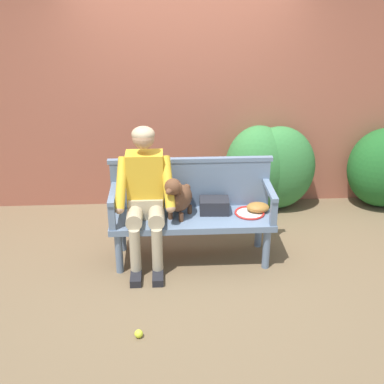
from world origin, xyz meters
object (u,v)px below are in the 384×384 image
sports_bag (214,206)px  tennis_ball (139,334)px  garden_bench (192,222)px  person_seated (145,192)px  dog_on_bench (178,197)px  tennis_racket (250,212)px  baseball_glove (258,207)px

sports_bag → tennis_ball: size_ratio=4.24×
garden_bench → person_seated: size_ratio=1.15×
dog_on_bench → tennis_racket: 0.73m
garden_bench → tennis_racket: 0.57m
dog_on_bench → garden_bench: bearing=10.4°
garden_bench → person_seated: bearing=-177.8°
dog_on_bench → tennis_racket: (0.69, 0.07, -0.21)m
sports_bag → baseball_glove: bearing=-1.5°
dog_on_bench → tennis_racket: size_ratio=0.75×
sports_bag → tennis_ball: (-0.70, -1.21, -0.50)m
garden_bench → person_seated: 0.55m
tennis_racket → tennis_ball: bearing=-131.4°
baseball_glove → sports_bag: 0.42m
sports_bag → tennis_ball: 1.48m
garden_bench → tennis_racket: (0.56, 0.04, 0.07)m
dog_on_bench → baseball_glove: (0.77, 0.08, -0.17)m
person_seated → dog_on_bench: bearing=-1.3°
person_seated → dog_on_bench: size_ratio=3.08×
tennis_racket → sports_bag: (-0.35, 0.03, 0.06)m
tennis_ball → dog_on_bench: bearing=72.7°
person_seated → dog_on_bench: person_seated is taller
garden_bench → tennis_ball: bearing=-112.8°
dog_on_bench → baseball_glove: size_ratio=1.97×
person_seated → baseball_glove: 1.10m
dog_on_bench → tennis_racket: bearing=5.6°
garden_bench → dog_on_bench: bearing=-169.6°
person_seated → baseball_glove: bearing=4.1°
dog_on_bench → sports_bag: dog_on_bench is taller
person_seated → sports_bag: person_seated is taller
garden_bench → tennis_ball: (-0.48, -1.14, -0.37)m
tennis_racket → baseball_glove: bearing=10.9°
garden_bench → person_seated: person_seated is taller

